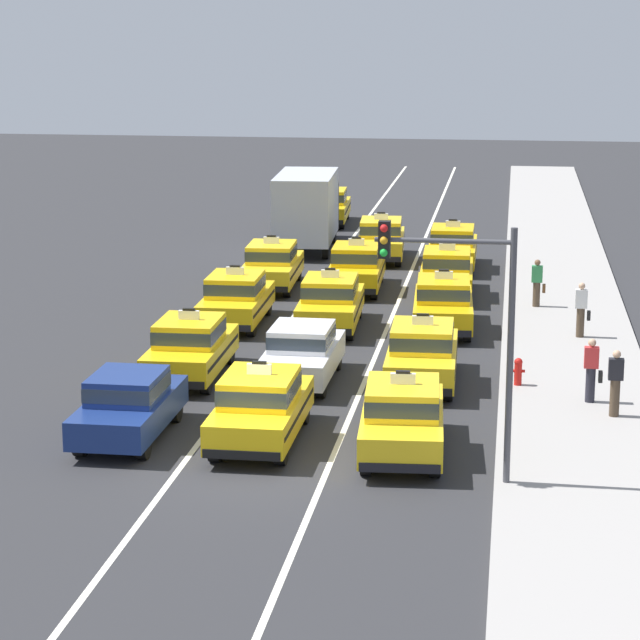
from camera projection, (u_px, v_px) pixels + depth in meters
name	position (u px, v px, depth m)	size (l,w,h in m)	color
ground_plane	(255.00, 467.00, 29.22)	(160.00, 160.00, 0.00)	#2B2B2D
lane_stripe_left_center	(316.00, 286.00, 48.74)	(0.14, 80.00, 0.01)	silver
lane_stripe_center_right	(404.00, 288.00, 48.29)	(0.14, 80.00, 0.01)	silver
sidewalk_curb	(566.00, 322.00, 42.66)	(4.00, 90.00, 0.15)	#9E9993
sedan_left_nearest	(129.00, 403.00, 31.00)	(1.77, 4.30, 1.58)	black
taxi_left_second	(190.00, 347.00, 36.20)	(1.89, 4.59, 1.96)	black
taxi_left_third	(236.00, 298.00, 42.42)	(1.92, 4.60, 1.96)	black
taxi_left_fourth	(272.00, 264.00, 48.14)	(2.00, 4.63, 1.96)	black
box_truck_left_fifth	(308.00, 207.00, 56.12)	(2.59, 7.07, 3.27)	black
taxi_left_sixth	(329.00, 206.00, 63.07)	(2.06, 4.65, 1.96)	black
taxi_center_nearest	(261.00, 406.00, 30.71)	(1.83, 4.56, 1.96)	black
sedan_center_second	(302.00, 352.00, 35.78)	(1.79, 4.31, 1.58)	black
taxi_center_third	(330.00, 301.00, 41.93)	(1.98, 4.62, 1.96)	black
taxi_center_fourth	(356.00, 266.00, 47.76)	(1.97, 4.62, 1.96)	black
taxi_center_fifth	(381.00, 238.00, 53.79)	(2.09, 4.66, 1.96)	black
taxi_right_nearest	(403.00, 416.00, 29.91)	(2.06, 4.65, 1.96)	black
taxi_right_second	(422.00, 352.00, 35.57)	(1.93, 4.60, 1.96)	black
taxi_right_third	(443.00, 303.00, 41.71)	(2.03, 4.64, 1.96)	black
taxi_right_fourth	(447.00, 272.00, 46.78)	(1.94, 4.61, 1.96)	black
taxi_right_fifth	(453.00, 246.00, 51.89)	(1.86, 4.58, 1.96)	black
pedestrian_near_crosswalk	(537.00, 283.00, 44.47)	(0.47, 0.24, 1.59)	#473828
pedestrian_mid_block	(615.00, 383.00, 32.24)	(0.36, 0.24, 1.65)	#473828
pedestrian_by_storefront	(581.00, 310.00, 40.22)	(0.47, 0.24, 1.67)	#473828
pedestrian_trailing	(591.00, 370.00, 33.43)	(0.47, 0.24, 1.63)	#23232D
fire_hydrant	(518.00, 370.00, 35.06)	(0.36, 0.22, 0.73)	red
traffic_light_pole	(464.00, 308.00, 27.15)	(2.87, 0.33, 5.58)	#47474C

